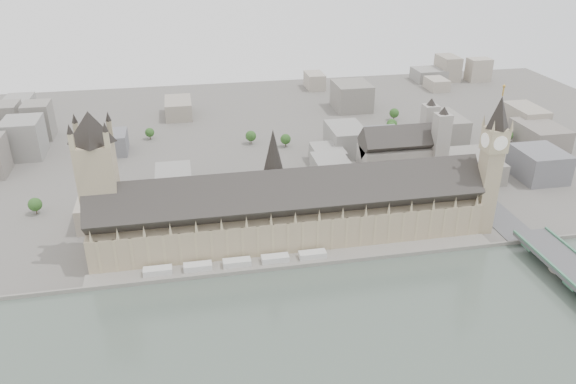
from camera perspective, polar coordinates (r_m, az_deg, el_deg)
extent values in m
plane|color=#595651|center=(378.26, 0.76, -6.48)|extent=(900.00, 900.00, 0.00)
cube|color=slate|center=(365.14, 1.25, -7.52)|extent=(600.00, 1.50, 3.00)
cube|color=slate|center=(371.54, 1.00, -6.96)|extent=(270.00, 15.00, 2.00)
cube|color=silver|center=(365.23, -13.10, -7.81)|extent=(18.00, 7.00, 4.00)
cube|color=silver|center=(364.43, -9.15, -7.49)|extent=(18.00, 7.00, 4.00)
cube|color=silver|center=(365.35, -5.21, -7.14)|extent=(18.00, 7.00, 4.00)
cube|color=silver|center=(367.96, -1.31, -6.76)|extent=(18.00, 7.00, 4.00)
cube|color=silver|center=(372.24, 2.50, -6.36)|extent=(18.00, 7.00, 4.00)
cube|color=gray|center=(388.66, 0.17, -3.37)|extent=(265.00, 40.00, 25.00)
cube|color=#282524|center=(378.12, 0.18, -0.38)|extent=(265.00, 40.73, 40.73)
cube|color=gray|center=(416.83, 19.47, 0.02)|extent=(12.00, 12.00, 62.00)
cube|color=tan|center=(402.32, 20.28, 5.02)|extent=(14.00, 14.00, 16.00)
cylinder|color=white|center=(406.02, 21.16, 5.06)|extent=(0.60, 10.00, 10.00)
cylinder|color=white|center=(398.72, 19.39, 4.98)|extent=(0.60, 10.00, 10.00)
cylinder|color=white|center=(408.08, 19.79, 5.39)|extent=(10.00, 0.60, 10.00)
cylinder|color=white|center=(396.61, 20.79, 4.65)|extent=(10.00, 0.60, 10.00)
cone|color=black|center=(396.45, 20.70, 7.58)|extent=(17.00, 17.00, 22.00)
cylinder|color=gold|center=(392.66, 21.02, 9.51)|extent=(1.00, 1.00, 6.00)
sphere|color=gold|center=(391.79, 21.11, 10.00)|extent=(2.00, 2.00, 2.00)
cone|color=tan|center=(407.08, 20.89, 6.96)|extent=(2.40, 2.40, 8.00)
cone|color=tan|center=(400.52, 19.29, 6.92)|extent=(2.40, 2.40, 8.00)
cone|color=tan|center=(396.72, 21.82, 6.34)|extent=(2.40, 2.40, 8.00)
cone|color=tan|center=(389.98, 20.19, 6.28)|extent=(2.40, 2.40, 8.00)
cube|color=gray|center=(379.72, -18.38, -0.87)|extent=(23.00, 23.00, 80.00)
cone|color=black|center=(361.11, -19.48, 6.24)|extent=(30.00, 30.00, 20.00)
cylinder|color=tan|center=(378.40, -1.48, 0.96)|extent=(12.00, 12.00, 20.00)
cone|color=black|center=(368.90, -1.52, 4.34)|extent=(13.00, 13.00, 28.00)
cube|color=gray|center=(479.28, 10.83, 2.66)|extent=(60.00, 28.00, 34.00)
cube|color=#282524|center=(471.18, 11.05, 5.11)|extent=(60.00, 28.28, 28.28)
cube|color=gray|center=(496.22, 13.94, 5.03)|extent=(12.00, 12.00, 64.00)
cube|color=gray|center=(476.11, 15.09, 4.00)|extent=(12.00, 12.00, 64.00)
imported|color=gray|center=(469.79, 20.14, 0.17)|extent=(3.59, 5.94, 1.61)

